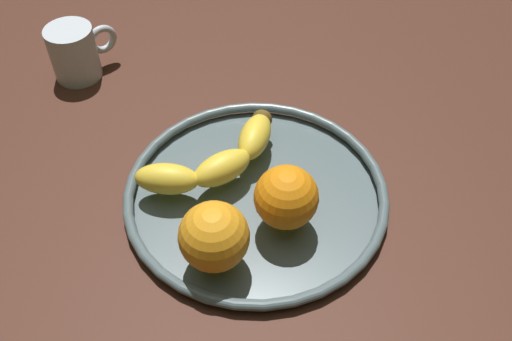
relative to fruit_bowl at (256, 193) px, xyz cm
name	(u,v)px	position (x,y,z in cm)	size (l,w,h in cm)	color
ground_plane	(256,209)	(0.00, 0.00, -2.92)	(130.66, 130.66, 4.00)	#432218
fruit_bowl	(256,193)	(0.00, 0.00, 0.00)	(30.56, 30.56, 1.80)	#4E5D62
banana	(218,159)	(-1.78, 5.04, 2.66)	(20.07, 8.05, 3.56)	yellow
orange_back_left	(214,237)	(-8.96, -5.01, 4.49)	(7.21, 7.21, 7.21)	orange
orange_front_right	(286,197)	(0.00, -5.30, 4.36)	(6.95, 6.95, 6.95)	orange
ambient_mug	(75,52)	(-6.25, 33.71, 2.92)	(9.95, 6.57, 7.64)	silver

